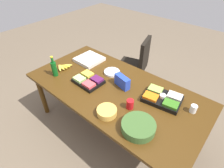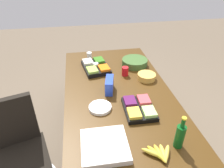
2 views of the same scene
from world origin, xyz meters
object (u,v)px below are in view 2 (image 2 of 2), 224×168
Objects in this scene: pizza_box at (105,146)px; chip_bowl at (147,76)px; fruit_platter at (139,108)px; paper_cup at (89,55)px; office_chair at (22,159)px; banana_bunch at (159,153)px; red_solo_cup at (125,71)px; wine_bottle at (180,136)px; veggie_tray at (96,67)px; conference_table at (118,97)px; paper_plate_stack at (100,107)px; chip_bag_blue at (109,85)px; salad_bowl at (135,62)px.

pizza_box is 1.13m from chip_bowl.
paper_cup reaches higher than fruit_platter.
banana_bunch is at bearing -112.39° from office_chair.
office_chair is at bearing 121.93° from red_solo_cup.
office_chair is 3.32× the size of wine_bottle.
veggie_tray is at bearing 58.85° from chip_bowl.
conference_table is at bearing -69.45° from office_chair.
paper_cup is (0.55, 0.39, -0.01)m from red_solo_cup.
paper_plate_stack is (0.48, -0.02, -0.01)m from pizza_box.
office_chair reaches higher than paper_plate_stack.
chip_bag_blue is 0.50m from chip_bowl.
pizza_box is 1.68× the size of chip_bowl.
pizza_box is at bearing 160.76° from conference_table.
chip_bag_blue is (0.05, 0.09, 0.14)m from conference_table.
office_chair is 2.11× the size of veggie_tray.
banana_bunch is 1.10m from chip_bowl.
salad_bowl is at bearing -12.51° from fruit_platter.
chip_bowl is 0.76m from paper_plate_stack.
veggie_tray is at bearing -170.48° from paper_cup.
conference_table is at bearing 149.93° from salad_bowl.
wine_bottle is 0.78m from paper_plate_stack.
banana_bunch is at bearing 179.45° from red_solo_cup.
pizza_box is at bearing 168.12° from chip_bag_blue.
banana_bunch is at bearing -179.28° from fruit_platter.
banana_bunch is 0.72× the size of salad_bowl.
paper_plate_stack is at bearing 44.51° from wine_bottle.
banana_bunch is at bearing 167.18° from chip_bowl.
red_solo_cup is at bearing 141.88° from salad_bowl.
veggie_tray is at bearing -41.43° from office_chair.
wine_bottle is at bearing -107.23° from office_chair.
office_chair is 1.12m from chip_bag_blue.
chip_bag_blue is at bearing 25.79° from wine_bottle.
fruit_platter is at bearing 0.72° from banana_bunch.
veggie_tray is at bearing 10.54° from chip_bag_blue.
chip_bowl is (-0.37, -0.05, -0.01)m from salad_bowl.
salad_bowl is (0.24, -0.19, -0.01)m from red_solo_cup.
office_chair is at bearing 113.07° from chip_bowl.
office_chair is 2.66× the size of fruit_platter.
wine_bottle is at bearing -96.45° from pizza_box.
pizza_box is (-0.72, 0.25, 0.09)m from conference_table.
chip_bag_blue reaches higher than paper_plate_stack.
fruit_platter is 1.67× the size of chip_bag_blue.
pizza_box is (-0.34, -0.76, 0.42)m from office_chair.
salad_bowl reaches higher than fruit_platter.
conference_table is 10.30× the size of chip_bag_blue.
office_chair reaches higher than red_solo_cup.
red_solo_cup is at bearing -38.96° from chip_bag_blue.
paper_cup is at bearing 0.64° from pizza_box.
red_solo_cup is 0.38× the size of wine_bottle.
office_chair is 0.90m from paper_plate_stack.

